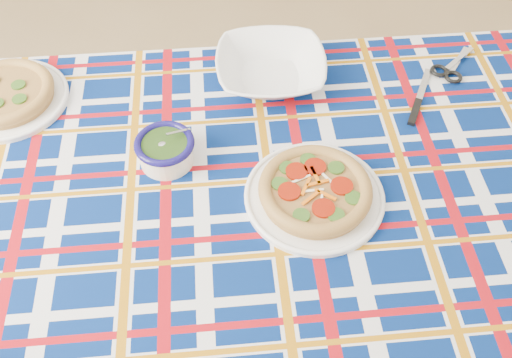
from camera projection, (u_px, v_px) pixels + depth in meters
name	position (u px, v px, depth m)	size (l,w,h in m)	color
floor	(201.00, 209.00, 2.13)	(4.00, 4.00, 0.00)	olive
dining_table	(238.00, 221.00, 1.26)	(1.87, 1.53, 0.76)	brown
tablecloth	(237.00, 214.00, 1.24)	(1.65, 1.04, 0.11)	navy
main_focaccia_plate	(315.00, 190.00, 1.18)	(0.30, 0.30, 0.06)	olive
pesto_bowl	(165.00, 149.00, 1.24)	(0.13, 0.13, 0.08)	black
serving_bowl	(271.00, 69.00, 1.41)	(0.27, 0.27, 0.07)	white
second_focaccia_plate	(6.00, 93.00, 1.37)	(0.30, 0.30, 0.05)	olive
table_knife	(423.00, 86.00, 1.41)	(0.23, 0.02, 0.01)	silver
kitchen_scissors	(459.00, 59.00, 1.48)	(0.19, 0.09, 0.02)	silver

